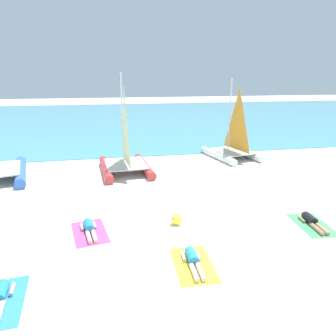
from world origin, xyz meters
The scene contains 13 objects.
ground_plane centered at (0.00, 10.00, 0.00)m, with size 120.00×120.00×0.00m, color white.
ocean_water centered at (0.00, 32.39, 0.03)m, with size 120.00×40.00×0.05m, color #4C9EB7.
sailboat_white centered at (5.37, 10.99, 0.75)m, with size 3.17×4.28×5.06m.
sailboat_red centered at (-1.69, 9.20, 0.80)m, with size 2.93×4.31×5.39m.
towel_leftmost centered at (-5.38, -0.76, 0.01)m, with size 1.10×1.90×0.01m, color #338CD8.
sunbather_leftmost centered at (-5.39, -0.69, 0.13)m, with size 0.58×1.57×0.30m.
towel_center_left centered at (-3.41, 2.39, 0.01)m, with size 1.10×1.90×0.01m, color #D84C99.
sunbather_center_left centered at (-3.42, 2.46, 0.13)m, with size 0.67×1.56×0.30m.
towel_center_right centered at (-0.41, -0.17, 0.01)m, with size 1.10×1.90×0.01m, color yellow.
sunbather_center_right centered at (-0.40, -0.10, 0.13)m, with size 0.56×1.56×0.30m.
towel_rightmost centered at (4.51, 1.38, 0.01)m, with size 1.10×1.90×0.01m, color #4CB266.
sunbather_rightmost centered at (4.51, 1.44, 0.13)m, with size 0.58×1.57×0.30m.
beach_ball centered at (-0.32, 2.40, 0.20)m, with size 0.40×0.40×0.40m, color yellow.
Camera 1 is at (-2.65, -7.64, 5.23)m, focal length 33.32 mm.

